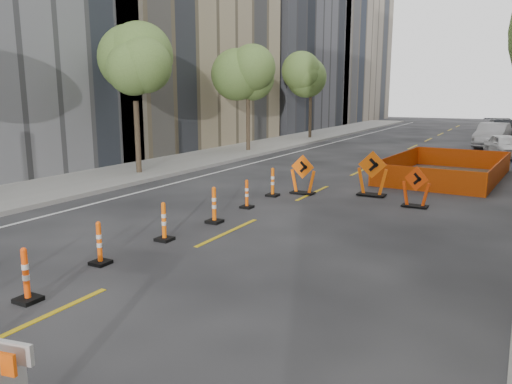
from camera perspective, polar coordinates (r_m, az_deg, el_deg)
The scene contains 20 objects.
ground_plane at distance 10.41m, azimuth -15.00°, elevation -9.80°, with size 140.00×140.00×0.00m, color black.
sidewalk_left at distance 24.95m, azimuth -11.19°, elevation 2.81°, with size 4.00×90.00×0.15m, color gray.
bld_left_d at distance 52.05m, azimuth 1.28°, elevation 15.00°, with size 12.00×16.00×14.00m, color #4C4C51.
bld_left_e at distance 67.24m, azimuth 7.98°, elevation 16.64°, with size 12.00×20.00×20.00m, color gray.
tree_l_b at distance 22.80m, azimuth -13.71°, elevation 13.15°, with size 2.80×2.80×5.95m.
tree_l_c at distance 30.97m, azimuth -0.93°, elevation 12.90°, with size 2.80×2.80×5.95m.
tree_l_d at distance 39.98m, azimuth 6.30°, elevation 12.49°, with size 2.80×2.80×5.95m.
channelizer_2 at distance 9.85m, azimuth -24.82°, elevation -8.59°, with size 0.40×0.40×1.01m, color #FF490A, non-canonical shape.
channelizer_3 at distance 11.35m, azimuth -17.47°, elevation -5.58°, with size 0.38×0.38×0.97m, color #F6550A, non-canonical shape.
channelizer_4 at distance 12.74m, azimuth -10.48°, elevation -3.34°, with size 0.39×0.39×1.00m, color #FF650A, non-canonical shape.
channelizer_5 at distance 14.27m, azimuth -4.81°, elevation -1.48°, with size 0.42×0.42×1.06m, color #F55F0A, non-canonical shape.
channelizer_6 at distance 16.06m, azimuth -1.06°, elevation -0.21°, with size 0.37×0.37×0.94m, color #EB5309, non-canonical shape.
channelizer_7 at distance 17.89m, azimuth 1.91°, elevation 1.15°, with size 0.41×0.41×1.04m, color #E75E09, non-canonical shape.
chevron_sign_left at distance 18.35m, azimuth 5.38°, elevation 2.01°, with size 0.97×0.58×1.45m, color #FF600A, non-canonical shape.
chevron_sign_center at distance 18.36m, azimuth 13.15°, elevation 2.07°, with size 1.09×0.66×1.64m, color #E85A09, non-canonical shape.
chevron_sign_right at distance 16.95m, azimuth 17.81°, elevation 0.57°, with size 0.90×0.54×1.35m, color #D73B09, non-canonical shape.
safety_fence at distance 23.29m, azimuth 20.84°, elevation 2.63°, with size 4.29×7.30×0.91m, color #FF4A0D, non-canonical shape.
parked_car_near at distance 31.87m, azimuth 26.65°, elevation 4.72°, with size 1.59×3.94×1.34m, color white.
parked_car_mid at distance 37.42m, azimuth 25.41°, elevation 5.87°, with size 1.74×4.99×1.64m, color #ABABB1.
parked_car_far at distance 43.33m, azimuth 26.35°, elevation 6.40°, with size 2.32×5.71×1.66m, color black.
Camera 1 is at (6.81, -6.96, 3.69)m, focal length 35.00 mm.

